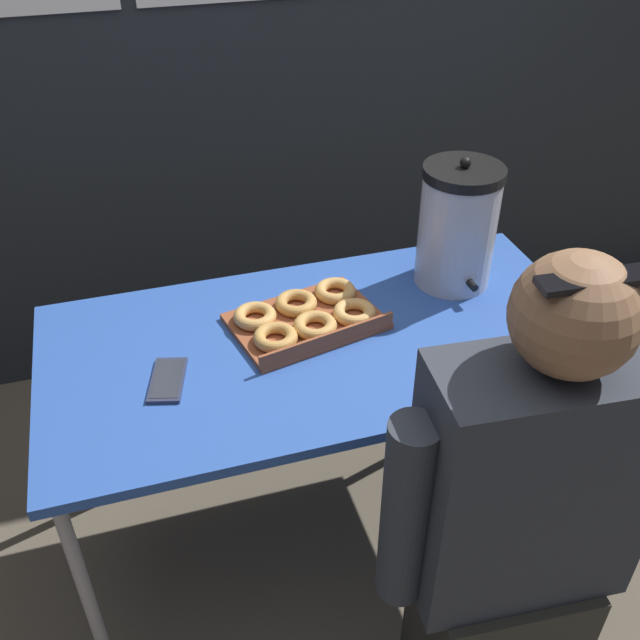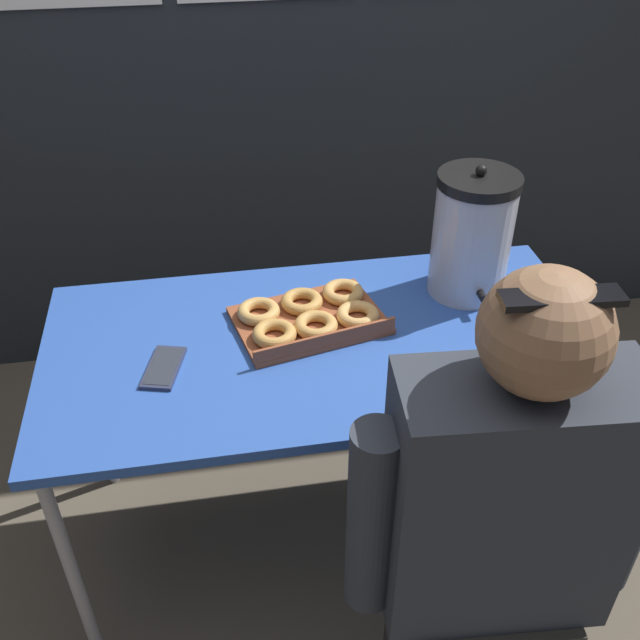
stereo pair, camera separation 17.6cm
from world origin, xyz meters
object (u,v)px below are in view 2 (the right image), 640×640
at_px(person_seated, 494,550).
at_px(coffee_urn, 472,235).
at_px(donut_box, 310,317).
at_px(cell_phone, 164,368).

bearing_deg(person_seated, coffee_urn, -98.71).
bearing_deg(donut_box, coffee_urn, -1.39).
xyz_separation_m(donut_box, person_seated, (0.28, -0.65, -0.17)).
distance_m(donut_box, cell_phone, 0.39).
relative_size(coffee_urn, person_seated, 0.29).
xyz_separation_m(donut_box, cell_phone, (-0.37, -0.12, -0.02)).
relative_size(cell_phone, person_seated, 0.13).
bearing_deg(coffee_urn, donut_box, -169.08).
bearing_deg(cell_phone, donut_box, 33.27).
xyz_separation_m(coffee_urn, person_seated, (-0.17, -0.73, -0.32)).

